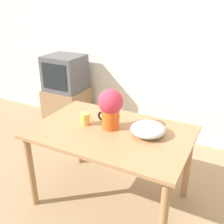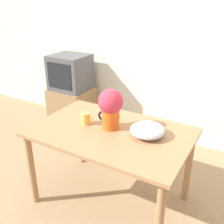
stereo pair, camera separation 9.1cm
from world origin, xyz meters
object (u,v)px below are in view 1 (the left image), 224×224
at_px(coffee_mug, 85,119).
at_px(white_bowl, 148,129).
at_px(tv_set, 65,73).
at_px(flower_vase, 111,107).

xyz_separation_m(coffee_mug, white_bowl, (0.56, 0.07, 0.00)).
xyz_separation_m(coffee_mug, tv_set, (-1.03, 1.08, 0.02)).
bearing_deg(white_bowl, flower_vase, -175.37).
distance_m(coffee_mug, tv_set, 1.49).
relative_size(flower_vase, coffee_mug, 2.94).
distance_m(coffee_mug, white_bowl, 0.56).
distance_m(flower_vase, coffee_mug, 0.27).
bearing_deg(flower_vase, coffee_mug, -168.56).
bearing_deg(white_bowl, coffee_mug, -172.57).
relative_size(flower_vase, tv_set, 0.70).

